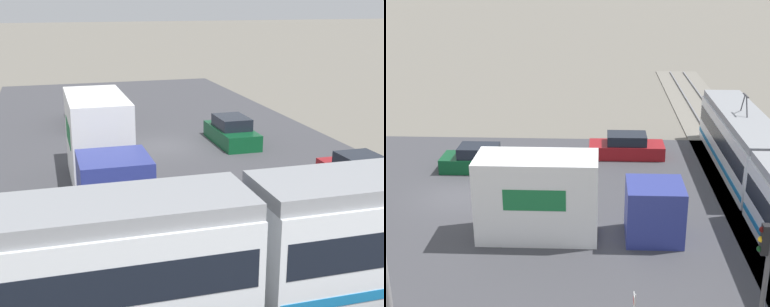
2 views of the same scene
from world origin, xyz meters
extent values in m
plane|color=slate|center=(0.00, 0.00, 0.00)|extent=(320.00, 320.00, 0.00)
cube|color=#424247|center=(0.00, 0.00, 0.04)|extent=(19.29, 47.53, 0.08)
cube|color=gray|center=(0.00, 15.83, 0.04)|extent=(66.91, 4.40, 0.08)
cube|color=gray|center=(0.00, 15.11, 0.15)|extent=(65.57, 0.10, 0.14)
cube|color=navy|center=(4.09, 9.93, 1.37)|extent=(2.42, 2.50, 2.58)
cube|color=white|center=(4.09, 4.76, 1.98)|extent=(2.42, 5.32, 3.80)
cube|color=#196B38|center=(5.31, 4.76, 2.36)|extent=(0.02, 2.66, 0.95)
cube|color=#4C5156|center=(3.64, -6.59, 0.53)|extent=(2.10, 5.83, 0.90)
cube|color=black|center=(3.64, -5.77, 1.46)|extent=(1.93, 1.98, 0.97)
cube|color=#4C5156|center=(4.60, -7.81, 1.24)|extent=(0.13, 2.91, 0.52)
cube|color=#4C5156|center=(2.67, -7.81, 1.24)|extent=(0.13, 2.91, 0.52)
cube|color=#4C5156|center=(3.64, -9.39, 1.24)|extent=(1.93, 0.23, 0.52)
cube|color=red|center=(4.45, -9.47, 0.80)|extent=(0.14, 0.04, 0.18)
cube|color=maroon|center=(-6.30, 9.17, 0.51)|extent=(1.89, 4.69, 0.86)
cube|color=black|center=(-6.30, 9.17, 1.25)|extent=(1.63, 2.44, 0.63)
cube|color=#0C4723|center=(-3.68, 0.39, 0.51)|extent=(1.89, 4.40, 0.87)
cube|color=black|center=(-3.68, 0.39, 1.26)|extent=(1.62, 2.29, 0.64)
camera|label=1|loc=(6.28, 27.35, 7.83)|focal=50.00mm
camera|label=2|loc=(25.51, 7.44, 11.93)|focal=50.00mm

